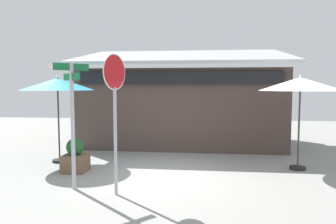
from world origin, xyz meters
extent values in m
cube|color=gray|center=(0.00, 0.00, -0.05)|extent=(28.00, 28.00, 0.10)
cube|color=#473833|center=(0.25, 4.94, 1.51)|extent=(7.73, 4.06, 3.01)
cube|color=#B7BABF|center=(0.25, 4.79, 3.59)|extent=(8.23, 4.70, 0.94)
cube|color=black|center=(0.25, 2.86, 2.66)|extent=(7.13, 0.16, 0.44)
cylinder|color=#A8AAB2|center=(-1.83, -1.31, 1.45)|extent=(0.09, 0.09, 2.91)
cube|color=#116B38|center=(-1.83, -1.31, 2.81)|extent=(0.60, 0.63, 0.16)
cube|color=#116B38|center=(-1.83, -1.31, 2.59)|extent=(0.63, 0.60, 0.16)
cube|color=white|center=(-2.14, -1.64, 2.81)|extent=(0.07, 0.07, 0.16)
cylinder|color=#A8AAB2|center=(-0.76, -1.57, 1.18)|extent=(0.07, 0.07, 2.35)
cylinder|color=white|center=(-0.76, -1.57, 2.68)|extent=(0.28, 0.73, 0.78)
cylinder|color=red|center=(-0.76, -1.57, 2.68)|extent=(0.28, 0.69, 0.73)
cylinder|color=black|center=(-3.34, 1.13, 0.04)|extent=(0.44, 0.44, 0.08)
cylinder|color=#333335|center=(-3.34, 1.13, 1.15)|extent=(0.05, 0.05, 2.30)
cone|color=#2D99BC|center=(-3.34, 1.13, 2.44)|extent=(2.22, 2.22, 0.37)
sphere|color=silver|center=(-3.34, 1.13, 2.65)|extent=(0.08, 0.08, 0.08)
cylinder|color=black|center=(3.82, 1.06, 0.04)|extent=(0.44, 0.44, 0.08)
cylinder|color=#333335|center=(3.82, 1.06, 1.15)|extent=(0.05, 0.05, 2.30)
cone|color=white|center=(3.82, 1.06, 2.44)|extent=(2.27, 2.27, 0.38)
sphere|color=silver|center=(3.82, 1.06, 2.66)|extent=(0.08, 0.08, 0.08)
cube|color=brown|center=(-2.39, 0.11, 0.24)|extent=(0.63, 0.63, 0.48)
sphere|color=#1E4C23|center=(-2.39, 0.11, 0.70)|extent=(0.48, 0.48, 0.48)
camera|label=1|loc=(1.15, -8.20, 2.40)|focal=33.90mm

